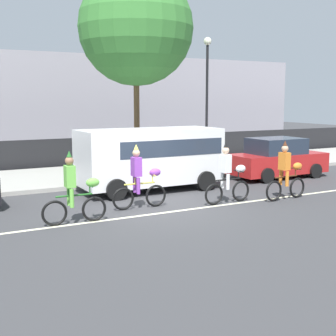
{
  "coord_description": "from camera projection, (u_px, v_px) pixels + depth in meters",
  "views": [
    {
      "loc": [
        -6.19,
        -12.01,
        3.23
      ],
      "look_at": [
        0.96,
        1.2,
        1.0
      ],
      "focal_mm": 50.0,
      "sensor_mm": 36.0,
      "label": 1
    }
  ],
  "objects": [
    {
      "name": "ground_plane",
      "position": [
        159.0,
        209.0,
        13.84
      ],
      "size": [
        80.0,
        80.0,
        0.0
      ],
      "primitive_type": "plane",
      "color": "#38383A"
    },
    {
      "name": "road_centre_line",
      "position": [
        167.0,
        212.0,
        13.4
      ],
      "size": [
        36.0,
        0.14,
        0.01
      ],
      "primitive_type": "cube",
      "color": "beige",
      "rests_on": "ground"
    },
    {
      "name": "sidewalk_curb",
      "position": [
        87.0,
        175.0,
        19.48
      ],
      "size": [
        60.0,
        5.0,
        0.15
      ],
      "primitive_type": "cube",
      "color": "#9E9B93",
      "rests_on": "ground"
    },
    {
      "name": "fence_line",
      "position": [
        67.0,
        153.0,
        21.91
      ],
      "size": [
        40.0,
        0.08,
        1.4
      ],
      "primitive_type": "cube",
      "color": "black",
      "rests_on": "ground"
    },
    {
      "name": "building_backdrop",
      "position": [
        80.0,
        104.0,
        30.71
      ],
      "size": [
        28.0,
        8.0,
        5.78
      ],
      "primitive_type": "cube",
      "color": "#99939E",
      "rests_on": "ground"
    },
    {
      "name": "parade_cyclist_lime",
      "position": [
        75.0,
        192.0,
        12.09
      ],
      "size": [
        1.72,
        0.5,
        1.92
      ],
      "color": "black",
      "rests_on": "ground"
    },
    {
      "name": "parade_cyclist_purple",
      "position": [
        140.0,
        180.0,
        13.79
      ],
      "size": [
        1.72,
        0.5,
        1.92
      ],
      "color": "black",
      "rests_on": "ground"
    },
    {
      "name": "parade_cyclist_zebra",
      "position": [
        228.0,
        177.0,
        14.48
      ],
      "size": [
        1.72,
        0.5,
        1.92
      ],
      "color": "black",
      "rests_on": "ground"
    },
    {
      "name": "parade_cyclist_orange",
      "position": [
        287.0,
        174.0,
        15.01
      ],
      "size": [
        1.72,
        0.5,
        1.92
      ],
      "color": "black",
      "rests_on": "ground"
    },
    {
      "name": "parked_van_white",
      "position": [
        152.0,
        154.0,
        16.52
      ],
      "size": [
        5.0,
        2.22,
        2.18
      ],
      "color": "white",
      "rests_on": "ground"
    },
    {
      "name": "parked_car_red",
      "position": [
        277.0,
        159.0,
        19.25
      ],
      "size": [
        4.1,
        1.92,
        1.64
      ],
      "color": "#AD1E1E",
      "rests_on": "ground"
    },
    {
      "name": "street_lamp_post",
      "position": [
        207.0,
        82.0,
        21.59
      ],
      "size": [
        0.36,
        0.36,
        5.86
      ],
      "color": "black",
      "rests_on": "sidewalk_curb"
    },
    {
      "name": "street_tree_far_corner",
      "position": [
        136.0,
        28.0,
        19.21
      ],
      "size": [
        4.74,
        4.74,
        8.34
      ],
      "color": "brown",
      "rests_on": "sidewalk_curb"
    },
    {
      "name": "pedestrian_onlooker",
      "position": [
        192.0,
        148.0,
        21.14
      ],
      "size": [
        0.32,
        0.2,
        1.62
      ],
      "color": "#33333D",
      "rests_on": "sidewalk_curb"
    }
  ]
}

